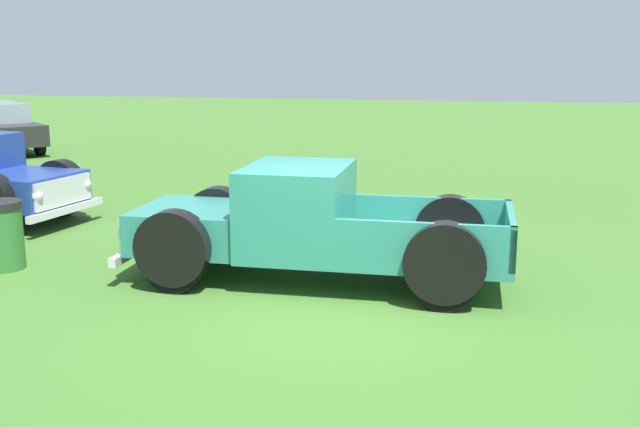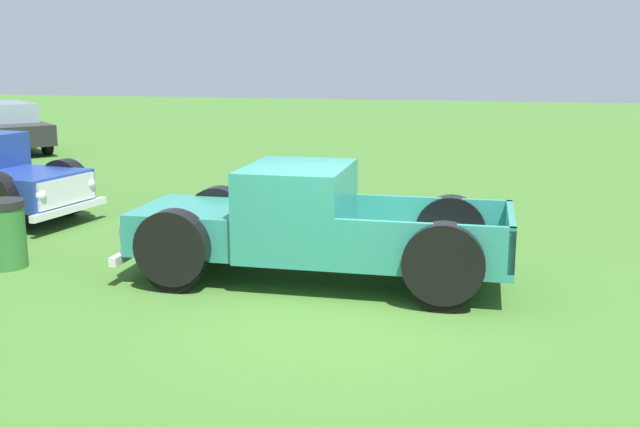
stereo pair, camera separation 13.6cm
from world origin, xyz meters
name	(u,v)px [view 2 (the right image)]	position (x,y,z in m)	size (l,w,h in m)	color
ground_plane	(339,306)	(0.00, 0.00, 0.00)	(80.00, 80.00, 0.00)	#3D6B28
pickup_truck_foreground	(293,226)	(0.92, 0.81, 0.72)	(1.99, 4.98, 1.51)	#2D8475
sedan_distant_a	(3,126)	(11.58, 12.80, 0.77)	(4.24, 4.52, 1.47)	black
trash_can	(5,234)	(0.54, 4.84, 0.48)	(0.59, 0.59, 0.95)	#2D6B2D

